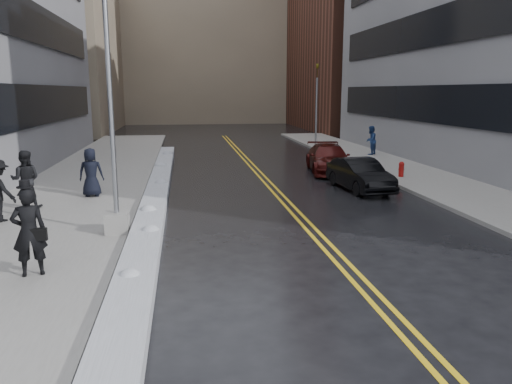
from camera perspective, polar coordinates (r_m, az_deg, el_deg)
name	(u,v)px	position (r m, az deg, el deg)	size (l,w,h in m)	color
ground	(238,254)	(13.20, -2.10, -7.09)	(160.00, 160.00, 0.00)	black
sidewalk_west	(84,186)	(23.24, -19.11, 0.62)	(5.50, 50.00, 0.15)	gray
sidewalk_east	(420,178)	(25.47, 18.26, 1.58)	(4.00, 50.00, 0.15)	gray
lane_line_left	(265,183)	(23.12, 1.01, 1.03)	(0.12, 50.00, 0.01)	gold
lane_line_right	(271,183)	(23.17, 1.74, 1.04)	(0.12, 50.00, 0.01)	gold
snow_ridge	(157,191)	(20.86, -11.20, 0.12)	(0.90, 30.00, 0.34)	silver
building_west_far	(43,44)	(58.39, -23.15, 15.32)	(14.00, 22.00, 18.00)	gray
building_far	(205,41)	(72.83, -5.86, 16.79)	(36.00, 16.00, 22.00)	gray
lamppost	(113,151)	(14.67, -16.01, 4.51)	(0.65, 0.65, 7.62)	gray
fire_hydrant	(401,168)	(24.97, 16.27, 2.61)	(0.26, 0.26, 0.73)	maroon
traffic_signal	(317,102)	(37.75, 6.93, 10.19)	(0.16, 0.20, 6.00)	gray
pedestrian_fedora	(29,232)	(12.11, -24.52, -4.18)	(0.73, 0.48, 2.00)	black
pedestrian_b	(25,179)	(19.18, -24.85, 1.31)	(0.99, 0.77, 2.04)	black
pedestrian_c	(91,172)	(20.40, -18.34, 2.14)	(0.93, 0.60, 1.89)	black
pedestrian_east	(371,140)	(33.14, 12.98, 5.78)	(0.89, 0.70, 1.84)	navy
car_black	(360,175)	(21.78, 11.78, 1.95)	(1.45, 4.16, 1.37)	black
car_maroon	(329,159)	(26.36, 8.31, 3.78)	(2.02, 4.97, 1.44)	#3A0B09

